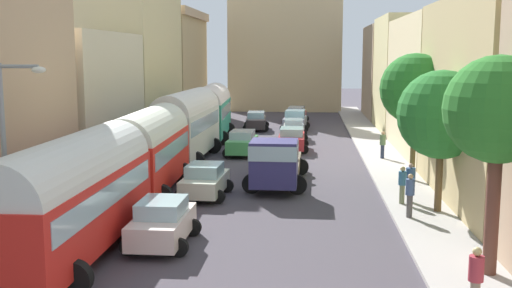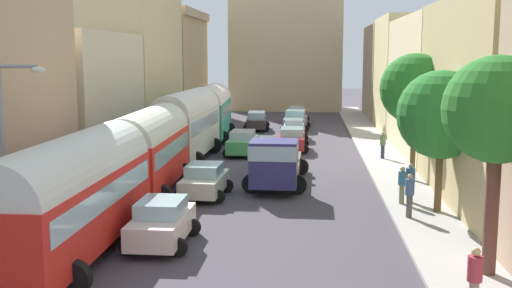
{
  "view_description": "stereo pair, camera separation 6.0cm",
  "coord_description": "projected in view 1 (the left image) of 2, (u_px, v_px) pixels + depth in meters",
  "views": [
    {
      "loc": [
        2.66,
        -11.38,
        6.38
      ],
      "look_at": [
        0.0,
        19.67,
        1.77
      ],
      "focal_mm": 42.72,
      "sensor_mm": 36.0,
      "label": 1
    },
    {
      "loc": [
        2.72,
        -11.38,
        6.38
      ],
      "look_at": [
        0.0,
        19.67,
        1.77
      ],
      "focal_mm": 42.72,
      "sensor_mm": 36.0,
      "label": 2
    }
  ],
  "objects": [
    {
      "name": "ground_plane",
      "position": [
        266.0,
        155.0,
        38.99
      ],
      "size": [
        154.0,
        154.0,
        0.0
      ],
      "primitive_type": "plane",
      "color": "#423D46"
    },
    {
      "name": "sidewalk_left",
      "position": [
        155.0,
        152.0,
        39.59
      ],
      "size": [
        2.5,
        70.0,
        0.14
      ],
      "primitive_type": "cube",
      "color": "#A7A39C",
      "rests_on": "ground"
    },
    {
      "name": "sidewalk_right",
      "position": [
        380.0,
        155.0,
        38.37
      ],
      "size": [
        2.5,
        70.0,
        0.14
      ],
      "primitive_type": "cube",
      "color": "#A8A29E",
      "rests_on": "ground"
    },
    {
      "name": "building_left_2",
      "position": [
        84.0,
        97.0,
        36.19
      ],
      "size": [
        4.22,
        11.15,
        7.67
      ],
      "color": "beige",
      "rests_on": "ground"
    },
    {
      "name": "building_left_3",
      "position": [
        131.0,
        44.0,
        47.6
      ],
      "size": [
        5.9,
        12.47,
        14.25
      ],
      "color": "#D3C089",
      "rests_on": "ground"
    },
    {
      "name": "building_left_4",
      "position": [
        169.0,
        64.0,
        60.9
      ],
      "size": [
        6.04,
        13.06,
        10.66
      ],
      "color": "tan",
      "rests_on": "ground"
    },
    {
      "name": "building_right_2",
      "position": [
        440.0,
        86.0,
        38.45
      ],
      "size": [
        4.9,
        13.29,
        8.72
      ],
      "color": "beige",
      "rests_on": "ground"
    },
    {
      "name": "building_right_3",
      "position": [
        409.0,
        75.0,
        50.11
      ],
      "size": [
        4.81,
        9.74,
        9.43
      ],
      "color": "#D1C489",
      "rests_on": "ground"
    },
    {
      "name": "building_right_4",
      "position": [
        394.0,
        72.0,
        60.91
      ],
      "size": [
        5.51,
        10.52,
        9.17
      ],
      "color": "tan",
      "rests_on": "ground"
    },
    {
      "name": "distant_church",
      "position": [
        285.0,
        46.0,
        69.41
      ],
      "size": [
        12.62,
        6.31,
        20.14
      ],
      "color": "#CCB286",
      "rests_on": "ground"
    },
    {
      "name": "parked_bus_0",
      "position": [
        72.0,
        192.0,
        18.86
      ],
      "size": [
        3.33,
        9.57,
        3.89
      ],
      "color": "red",
      "rests_on": "ground"
    },
    {
      "name": "parked_bus_1",
      "position": [
        148.0,
        148.0,
        27.73
      ],
      "size": [
        3.39,
        8.26,
        3.91
      ],
      "color": "red",
      "rests_on": "ground"
    },
    {
      "name": "parked_bus_2",
      "position": [
        187.0,
        122.0,
        36.57
      ],
      "size": [
        3.4,
        9.1,
        4.21
      ],
      "color": "silver",
      "rests_on": "ground"
    },
    {
      "name": "parked_bus_3",
      "position": [
        210.0,
        110.0,
        45.45
      ],
      "size": [
        3.52,
        8.66,
        4.1
      ],
      "color": "#298C72",
      "rests_on": "ground"
    },
    {
      "name": "cargo_truck_0",
      "position": [
        277.0,
        161.0,
        29.18
      ],
      "size": [
        3.08,
        7.57,
        2.51
      ],
      "color": "navy",
      "rests_on": "ground"
    },
    {
      "name": "car_0",
      "position": [
        292.0,
        139.0,
        40.46
      ],
      "size": [
        2.29,
        4.15,
        1.54
      ],
      "color": "#BA2A30",
      "rests_on": "ground"
    },
    {
      "name": "car_1",
      "position": [
        294.0,
        129.0,
        45.89
      ],
      "size": [
        2.17,
        3.96,
        1.54
      ],
      "color": "silver",
      "rests_on": "ground"
    },
    {
      "name": "car_2",
      "position": [
        295.0,
        120.0,
        51.3
      ],
      "size": [
        2.52,
        4.03,
        1.71
      ],
      "color": "gray",
      "rests_on": "ground"
    },
    {
      "name": "car_3",
      "position": [
        296.0,
        115.0,
        56.73
      ],
      "size": [
        2.35,
        4.33,
        1.55
      ],
      "color": "#AF272D",
      "rests_on": "ground"
    },
    {
      "name": "car_4",
      "position": [
        162.0,
        222.0,
        20.42
      ],
      "size": [
        2.25,
        3.66,
        1.57
      ],
      "color": "beige",
      "rests_on": "ground"
    },
    {
      "name": "car_5",
      "position": [
        205.0,
        181.0,
        27.29
      ],
      "size": [
        2.34,
        3.66,
        1.52
      ],
      "color": "beige",
      "rests_on": "ground"
    },
    {
      "name": "car_6",
      "position": [
        242.0,
        143.0,
        38.67
      ],
      "size": [
        2.28,
        3.81,
        1.59
      ],
      "color": "#469D53",
      "rests_on": "ground"
    },
    {
      "name": "car_7",
      "position": [
        256.0,
        121.0,
        51.63
      ],
      "size": [
        2.32,
        4.39,
        1.54
      ],
      "color": "#2C2426",
      "rests_on": "ground"
    },
    {
      "name": "pedestrian_0",
      "position": [
        402.0,
        184.0,
        25.53
      ],
      "size": [
        0.45,
        0.45,
        1.73
      ],
      "color": "#6E7756",
      "rests_on": "ground"
    },
    {
      "name": "pedestrian_1",
      "position": [
        410.0,
        194.0,
        23.36
      ],
      "size": [
        0.42,
        0.42,
        1.85
      ],
      "color": "#514D4C",
      "rests_on": "ground"
    },
    {
      "name": "pedestrian_2",
      "position": [
        410.0,
        182.0,
        25.81
      ],
      "size": [
        0.46,
        0.46,
        1.82
      ],
      "color": "#463A47",
      "rests_on": "ground"
    },
    {
      "name": "pedestrian_3",
      "position": [
        383.0,
        144.0,
        36.71
      ],
      "size": [
        0.44,
        0.44,
        1.78
      ],
      "color": "#283046",
      "rests_on": "ground"
    },
    {
      "name": "pedestrian_4",
      "position": [
        476.0,
        278.0,
        14.71
      ],
      "size": [
        0.38,
        0.38,
        1.79
      ],
      "color": "#7C6E5C",
      "rests_on": "ground"
    },
    {
      "name": "streetlamp_near",
      "position": [
        10.0,
        145.0,
        18.37
      ],
      "size": [
        1.51,
        0.28,
        6.12
      ],
      "color": "gray",
      "rests_on": "ground"
    },
    {
      "name": "roadside_tree_0",
      "position": [
        498.0,
        112.0,
        16.8
      ],
      "size": [
        3.02,
        3.02,
        6.38
      ],
      "color": "brown",
      "rests_on": "ground"
    },
    {
      "name": "roadside_tree_1",
      "position": [
        442.0,
        115.0,
        23.88
      ],
      "size": [
        3.51,
        3.51,
        5.79
      ],
      "color": "brown",
      "rests_on": "ground"
    },
    {
      "name": "roadside_tree_2",
      "position": [
        415.0,
        89.0,
        29.85
      ],
      "size": [
        3.48,
        3.48,
        6.45
      ],
      "color": "brown",
      "rests_on": "ground"
    }
  ]
}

